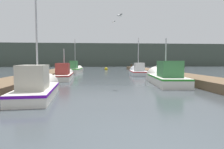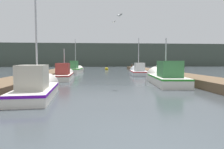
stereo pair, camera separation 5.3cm
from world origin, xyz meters
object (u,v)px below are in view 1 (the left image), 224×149
(mooring_piling_2, at_px, (159,72))
(fishing_boat_0, at_px, (39,87))
(fishing_boat_3, at_px, (138,71))
(seagull_1, at_px, (114,22))
(fishing_boat_1, at_px, (164,77))
(mooring_piling_1, at_px, (30,79))
(mooring_piling_0, at_px, (131,67))
(channel_buoy, at_px, (106,69))
(seagull_lead, at_px, (120,15))
(fishing_boat_2, at_px, (64,74))
(mooring_piling_3, at_px, (157,72))
(fishing_boat_4, at_px, (75,69))

(mooring_piling_2, bearing_deg, fishing_boat_0, -132.25)
(fishing_boat_3, bearing_deg, seagull_1, -138.19)
(fishing_boat_1, bearing_deg, mooring_piling_1, -164.88)
(mooring_piling_0, bearing_deg, fishing_boat_1, -93.16)
(fishing_boat_0, height_order, mooring_piling_2, fishing_boat_0)
(fishing_boat_3, relative_size, mooring_piling_0, 4.93)
(fishing_boat_0, height_order, channel_buoy, fishing_boat_0)
(fishing_boat_0, xyz_separation_m, channel_buoy, (4.32, 26.89, -0.25))
(fishing_boat_3, height_order, channel_buoy, fishing_boat_3)
(seagull_lead, xyz_separation_m, seagull_1, (0.33, 8.49, 1.26))
(fishing_boat_2, height_order, mooring_piling_3, fishing_boat_2)
(fishing_boat_2, height_order, seagull_lead, seagull_lead)
(mooring_piling_2, bearing_deg, seagull_1, 153.66)
(fishing_boat_4, bearing_deg, fishing_boat_1, -55.38)
(fishing_boat_2, relative_size, mooring_piling_1, 6.14)
(fishing_boat_1, xyz_separation_m, channel_buoy, (-3.15, 22.27, -0.31))
(seagull_lead, bearing_deg, mooring_piling_1, 66.92)
(fishing_boat_4, distance_m, mooring_piling_3, 12.50)
(mooring_piling_1, relative_size, seagull_lead, 1.80)
(fishing_boat_1, distance_m, fishing_boat_4, 15.83)
(fishing_boat_0, relative_size, mooring_piling_3, 4.31)
(fishing_boat_4, bearing_deg, seagull_lead, -68.97)
(fishing_boat_4, height_order, channel_buoy, fishing_boat_4)
(mooring_piling_0, xyz_separation_m, seagull_lead, (-4.52, -21.75, 3.81))
(seagull_lead, bearing_deg, mooring_piling_3, -55.96)
(fishing_boat_1, relative_size, channel_buoy, 5.73)
(fishing_boat_2, distance_m, mooring_piling_1, 5.99)
(fishing_boat_4, height_order, seagull_lead, fishing_boat_4)
(mooring_piling_0, relative_size, seagull_1, 2.10)
(mooring_piling_0, bearing_deg, mooring_piling_3, -90.40)
(seagull_1, bearing_deg, fishing_boat_1, 175.30)
(mooring_piling_1, xyz_separation_m, mooring_piling_3, (9.88, 6.39, 0.09))
(mooring_piling_0, distance_m, seagull_lead, 22.54)
(fishing_boat_0, xyz_separation_m, mooring_piling_0, (8.58, 24.75, 0.14))
(fishing_boat_0, relative_size, fishing_boat_4, 0.90)
(fishing_boat_4, xyz_separation_m, mooring_piling_3, (8.77, -8.91, 0.10))
(seagull_1, bearing_deg, fishing_boat_3, -81.55)
(mooring_piling_1, relative_size, mooring_piling_3, 0.84)
(mooring_piling_2, relative_size, seagull_lead, 2.11)
(seagull_1, bearing_deg, mooring_piling_1, 116.43)
(fishing_boat_3, relative_size, mooring_piling_2, 4.75)
(fishing_boat_1, distance_m, mooring_piling_1, 9.00)
(fishing_boat_2, distance_m, fishing_boat_4, 9.42)
(seagull_lead, bearing_deg, fishing_boat_3, -39.21)
(fishing_boat_3, relative_size, channel_buoy, 4.95)
(mooring_piling_2, xyz_separation_m, seagull_1, (-4.17, 2.06, 5.05))
(fishing_boat_1, bearing_deg, fishing_boat_2, 156.06)
(mooring_piling_2, bearing_deg, mooring_piling_0, 89.91)
(fishing_boat_3, bearing_deg, mooring_piling_2, -71.25)
(fishing_boat_3, bearing_deg, channel_buoy, 107.94)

